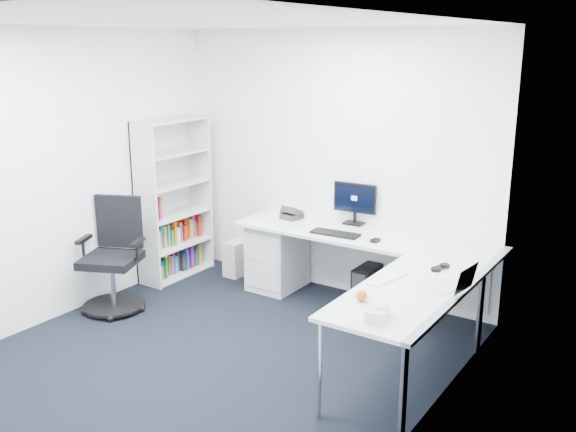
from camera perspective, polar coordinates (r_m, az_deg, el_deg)
The scene contains 21 objects.
ground at distance 5.44m, azimuth -7.65°, elevation -12.96°, with size 4.20×4.20×0.00m, color black.
ceiling at distance 4.81m, azimuth -8.82°, elevation 16.75°, with size 4.20×4.20×0.00m, color white.
wall_back at distance 6.63m, azimuth 3.95°, elevation 4.68°, with size 3.60×0.02×2.70m, color white.
wall_left at distance 6.27m, azimuth -20.62°, elevation 3.13°, with size 0.02×4.20×2.70m, color white.
wall_right at distance 4.02m, azimuth 11.40°, elevation -2.54°, with size 0.02×4.20×2.70m, color white.
l_desk at distance 6.04m, azimuth 5.03°, elevation -5.93°, with size 2.63×1.47×0.77m, color silver, non-canonical shape.
drawer_pedestal at distance 6.86m, azimuth -0.92°, elevation -3.50°, with size 0.47×0.58×0.71m, color silver.
bookshelf at distance 7.17m, azimuth -10.11°, elevation 1.48°, with size 0.34×0.89×1.77m, color silver, non-canonical shape.
task_chair at distance 6.44m, azimuth -15.50°, elevation -3.51°, with size 0.62×0.62×1.11m, color black, non-canonical shape.
black_pc_tower at distance 6.54m, azimuth 7.10°, elevation -6.09°, with size 0.18×0.40×0.39m, color black.
beige_pc_tower at distance 7.33m, azimuth -4.24°, elevation -3.63°, with size 0.19×0.42×0.40m, color #BAB39E.
power_strip at distance 6.43m, azimuth 9.67°, elevation -8.25°, with size 0.34×0.06×0.04m, color silver.
monitor at distance 6.50m, azimuth 5.93°, elevation 1.13°, with size 0.46×0.15×0.44m, color black, non-canonical shape.
black_keyboard at distance 6.18m, azimuth 4.23°, elevation -1.56°, with size 0.47×0.17×0.02m, color black.
mouse at distance 5.99m, azimuth 7.76°, elevation -2.16°, with size 0.06×0.09×0.03m, color black.
desk_phone at distance 6.70m, azimuth 0.34°, elevation 0.31°, with size 0.19×0.19×0.13m, color #2A2A2C, non-canonical shape.
laptop at distance 4.95m, azimuth 13.48°, elevation -5.00°, with size 0.32×0.31×0.23m, color silver, non-canonical shape.
white_keyboard at distance 5.09m, azimuth 8.83°, elevation -5.46°, with size 0.12×0.42×0.01m, color silver.
headphones at distance 5.38m, azimuth 13.40°, elevation -4.37°, with size 0.12×0.19×0.05m, color black, non-canonical shape.
orange_fruit at distance 4.63m, azimuth 6.56°, elevation -7.06°, with size 0.08×0.08×0.08m, color #D15812.
tissue_box at distance 4.37m, azimuth 7.94°, elevation -8.53°, with size 0.12×0.23×0.08m, color silver.
Camera 1 is at (3.22, -3.57, 2.55)m, focal length 40.00 mm.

